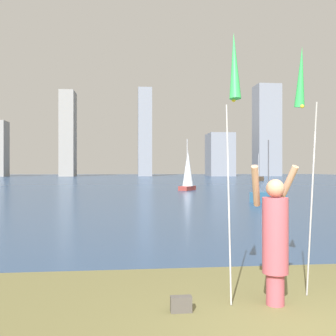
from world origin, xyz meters
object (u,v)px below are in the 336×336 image
object	(u,v)px
bag	(181,304)
person	(275,236)
sailboat_5	(259,178)
kite_flag_left	(234,75)
sailboat_2	(268,197)
kite_flag_right	(301,85)
sailboat_4	(188,172)

from	to	relation	value
bag	person	bearing A→B (deg)	5.85
sailboat_5	kite_flag_left	bearing A→B (deg)	-109.54
sailboat_2	sailboat_5	world-z (taller)	sailboat_5
kite_flag_left	kite_flag_right	size ratio (longest dim) A/B	0.99
person	bag	distance (m)	1.62
person	kite_flag_right	world-z (taller)	kite_flag_right
person	kite_flag_left	world-z (taller)	kite_flag_left
person	kite_flag_left	distance (m)	2.33
sailboat_2	sailboat_4	world-z (taller)	sailboat_4
person	kite_flag_right	xyz separation A→B (m)	(0.62, 0.50, 2.26)
kite_flag_right	sailboat_4	world-z (taller)	sailboat_4
sailboat_4	sailboat_5	size ratio (longest dim) A/B	1.08
kite_flag_right	sailboat_2	distance (m)	16.77
bag	sailboat_2	world-z (taller)	sailboat_2
sailboat_2	kite_flag_left	bearing A→B (deg)	-112.06
person	bag	xyz separation A→B (m)	(-1.36, -0.14, -0.87)
person	bag	world-z (taller)	person
kite_flag_right	sailboat_4	distance (m)	28.00
sailboat_5	person	bearing A→B (deg)	-108.96
sailboat_4	kite_flag_left	bearing A→B (deg)	-97.70
person	sailboat_5	bearing A→B (deg)	76.72
bag	sailboat_4	size ratio (longest dim) A/B	0.06
kite_flag_left	kite_flag_right	distance (m)	1.39
bag	sailboat_2	bearing A→B (deg)	65.78
person	sailboat_4	xyz separation A→B (m)	(3.22, 28.33, 0.66)
kite_flag_left	sailboat_5	world-z (taller)	sailboat_5
sailboat_2	sailboat_5	distance (m)	37.79
kite_flag_left	sailboat_2	distance (m)	17.77
person	sailboat_5	distance (m)	54.98
sailboat_2	sailboat_5	size ratio (longest dim) A/B	0.86
kite_flag_right	sailboat_4	size ratio (longest dim) A/B	0.85
bag	sailboat_4	xyz separation A→B (m)	(4.58, 28.47, 1.53)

